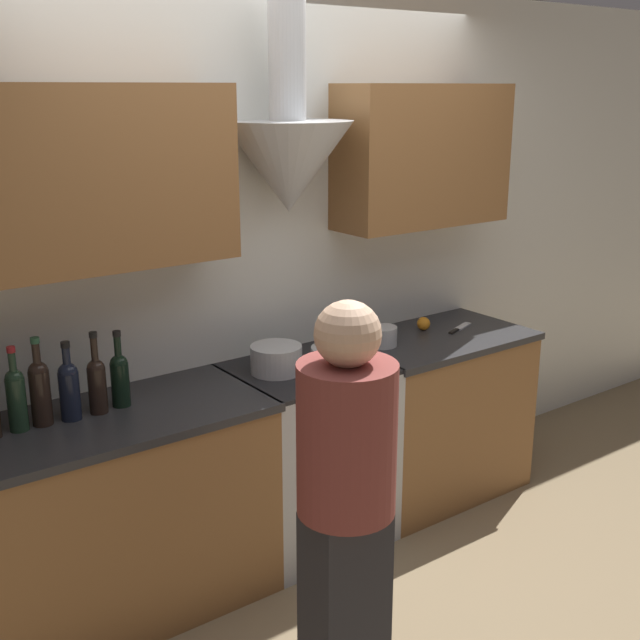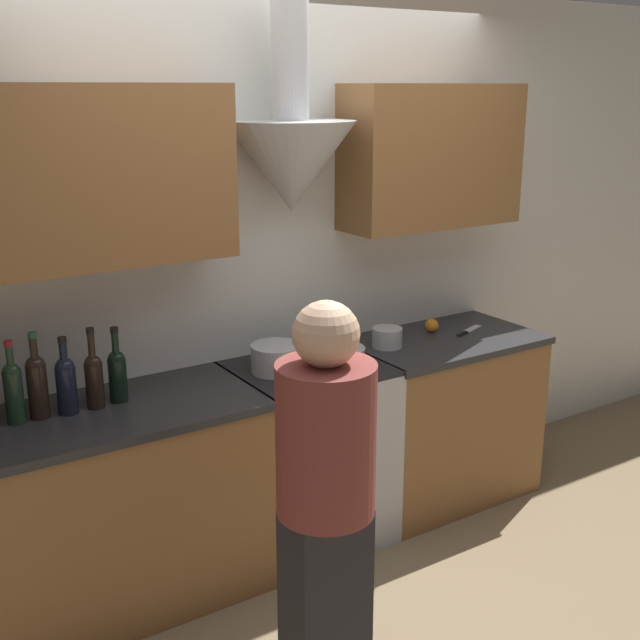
# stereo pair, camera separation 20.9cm
# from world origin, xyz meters

# --- Properties ---
(ground_plane) EXTENTS (12.00, 12.00, 0.00)m
(ground_plane) POSITION_xyz_m (0.00, 0.00, 0.00)
(ground_plane) COLOR #847051
(wall_back) EXTENTS (8.40, 0.59, 2.60)m
(wall_back) POSITION_xyz_m (-0.10, 0.59, 1.48)
(wall_back) COLOR silver
(wall_back) RESTS_ON ground_plane
(counter_left) EXTENTS (1.56, 0.62, 0.88)m
(counter_left) POSITION_xyz_m (-1.11, 0.32, 0.44)
(counter_left) COLOR brown
(counter_left) RESTS_ON ground_plane
(counter_right) EXTENTS (0.99, 0.62, 0.88)m
(counter_right) POSITION_xyz_m (0.83, 0.32, 0.44)
(counter_right) COLOR brown
(counter_right) RESTS_ON ground_plane
(stove_range) EXTENTS (0.69, 0.60, 0.88)m
(stove_range) POSITION_xyz_m (0.00, 0.32, 0.45)
(stove_range) COLOR #B7BABC
(stove_range) RESTS_ON ground_plane
(wine_bottle_5) EXTENTS (0.07, 0.07, 0.33)m
(wine_bottle_5) POSITION_xyz_m (-1.29, 0.39, 1.02)
(wine_bottle_5) COLOR black
(wine_bottle_5) RESTS_ON counter_left
(wine_bottle_6) EXTENTS (0.08, 0.08, 0.35)m
(wine_bottle_6) POSITION_xyz_m (-1.20, 0.39, 1.03)
(wine_bottle_6) COLOR black
(wine_bottle_6) RESTS_ON counter_left
(wine_bottle_7) EXTENTS (0.08, 0.08, 0.32)m
(wine_bottle_7) POSITION_xyz_m (-1.09, 0.38, 1.02)
(wine_bottle_7) COLOR black
(wine_bottle_7) RESTS_ON counter_left
(wine_bottle_8) EXTENTS (0.07, 0.07, 0.34)m
(wine_bottle_8) POSITION_xyz_m (-0.98, 0.37, 1.01)
(wine_bottle_8) COLOR black
(wine_bottle_8) RESTS_ON counter_left
(wine_bottle_9) EXTENTS (0.08, 0.08, 0.32)m
(wine_bottle_9) POSITION_xyz_m (-0.88, 0.39, 1.01)
(wine_bottle_9) COLOR black
(wine_bottle_9) RESTS_ON counter_left
(stock_pot) EXTENTS (0.23, 0.23, 0.13)m
(stock_pot) POSITION_xyz_m (-0.16, 0.35, 0.95)
(stock_pot) COLOR #B7BABC
(stock_pot) RESTS_ON stove_range
(mixing_bowl) EXTENTS (0.25, 0.25, 0.07)m
(mixing_bowl) POSITION_xyz_m (0.16, 0.30, 0.92)
(mixing_bowl) COLOR #B7BABC
(mixing_bowl) RESTS_ON stove_range
(orange_fruit) EXTENTS (0.07, 0.07, 0.07)m
(orange_fruit) POSITION_xyz_m (0.84, 0.43, 0.92)
(orange_fruit) COLOR orange
(orange_fruit) RESTS_ON counter_right
(saucepan) EXTENTS (0.15, 0.15, 0.10)m
(saucepan) POSITION_xyz_m (0.49, 0.36, 0.93)
(saucepan) COLOR #B7BABC
(saucepan) RESTS_ON counter_right
(chefs_knife) EXTENTS (0.23, 0.11, 0.01)m
(chefs_knife) POSITION_xyz_m (1.01, 0.33, 0.89)
(chefs_knife) COLOR silver
(chefs_knife) RESTS_ON counter_right
(person_foreground_left) EXTENTS (0.32, 0.32, 1.51)m
(person_foreground_left) POSITION_xyz_m (-0.58, -0.71, 0.84)
(person_foreground_left) COLOR #28282D
(person_foreground_left) RESTS_ON ground_plane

